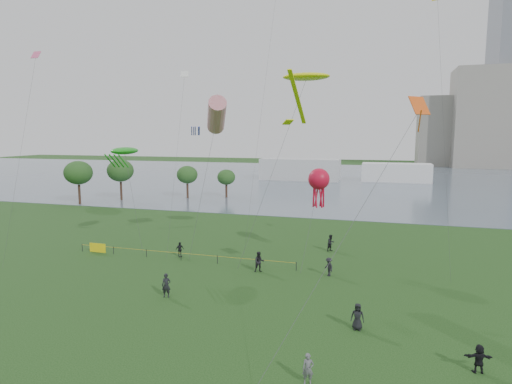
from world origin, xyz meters
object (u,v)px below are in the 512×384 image
(kite_stingray, at_px, (306,78))
(kite_flyer, at_px, (308,369))
(fence, at_px, (129,250))
(kite_octopus, at_px, (319,180))

(kite_stingray, bearing_deg, kite_flyer, -95.26)
(kite_flyer, bearing_deg, fence, 129.41)
(fence, distance_m, kite_stingray, 25.54)
(kite_octopus, bearing_deg, fence, -171.04)
(fence, relative_size, kite_stingray, 1.29)
(kite_flyer, xyz_separation_m, kite_octopus, (-2.82, 22.75, 7.42))
(fence, distance_m, kite_octopus, 21.42)
(fence, relative_size, kite_octopus, 2.56)
(kite_flyer, bearing_deg, kite_stingray, 89.33)
(fence, bearing_deg, kite_octopus, 13.47)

